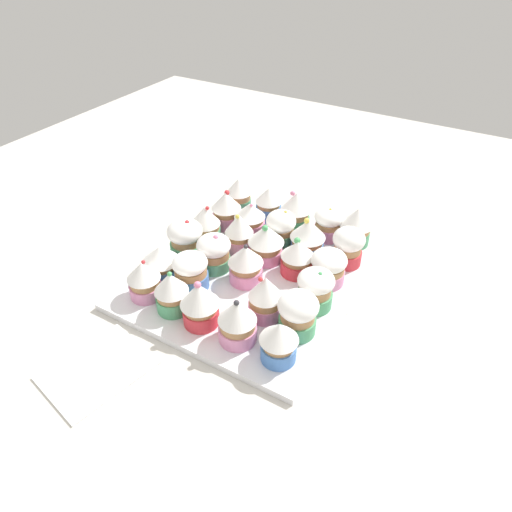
# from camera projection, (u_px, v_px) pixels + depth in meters

# --- Properties ---
(ground_plane) EXTENTS (1.80, 1.80, 0.03)m
(ground_plane) POSITION_uv_depth(u_px,v_px,m) (256.00, 280.00, 0.85)
(ground_plane) COLOR beige
(baking_tray) EXTENTS (0.43, 0.37, 0.01)m
(baking_tray) POSITION_uv_depth(u_px,v_px,m) (256.00, 272.00, 0.84)
(baking_tray) COLOR silver
(baking_tray) RESTS_ON ground_plane
(cupcake_0) EXTENTS (0.06, 0.06, 0.07)m
(cupcake_0) POSITION_uv_depth(u_px,v_px,m) (279.00, 341.00, 0.65)
(cupcake_0) COLOR #477AC6
(cupcake_0) RESTS_ON baking_tray
(cupcake_1) EXTENTS (0.06, 0.06, 0.07)m
(cupcake_1) POSITION_uv_depth(u_px,v_px,m) (298.00, 313.00, 0.69)
(cupcake_1) COLOR #4C9E6B
(cupcake_1) RESTS_ON baking_tray
(cupcake_2) EXTENTS (0.06, 0.06, 0.07)m
(cupcake_2) POSITION_uv_depth(u_px,v_px,m) (315.00, 289.00, 0.74)
(cupcake_2) COLOR #4C9E6B
(cupcake_2) RESTS_ON baking_tray
(cupcake_3) EXTENTS (0.06, 0.06, 0.06)m
(cupcake_3) POSITION_uv_depth(u_px,v_px,m) (328.00, 267.00, 0.79)
(cupcake_3) COLOR pink
(cupcake_3) RESTS_ON baking_tray
(cupcake_4) EXTENTS (0.06, 0.06, 0.07)m
(cupcake_4) POSITION_uv_depth(u_px,v_px,m) (348.00, 246.00, 0.83)
(cupcake_4) COLOR #D1333D
(cupcake_4) RESTS_ON baking_tray
(cupcake_5) EXTENTS (0.06, 0.06, 0.08)m
(cupcake_5) POSITION_uv_depth(u_px,v_px,m) (356.00, 225.00, 0.88)
(cupcake_5) COLOR #4C9E6B
(cupcake_5) RESTS_ON baking_tray
(cupcake_6) EXTENTS (0.06, 0.06, 0.08)m
(cupcake_6) POSITION_uv_depth(u_px,v_px,m) (237.00, 320.00, 0.68)
(cupcake_6) COLOR pink
(cupcake_6) RESTS_ON baking_tray
(cupcake_7) EXTENTS (0.05, 0.05, 0.08)m
(cupcake_7) POSITION_uv_depth(u_px,v_px,m) (265.00, 297.00, 0.72)
(cupcake_7) COLOR pink
(cupcake_7) RESTS_ON baking_tray
(cupcake_8) EXTENTS (0.06, 0.06, 0.07)m
(cupcake_8) POSITION_uv_depth(u_px,v_px,m) (297.00, 257.00, 0.81)
(cupcake_8) COLOR #D1333D
(cupcake_8) RESTS_ON baking_tray
(cupcake_9) EXTENTS (0.07, 0.07, 0.08)m
(cupcake_9) POSITION_uv_depth(u_px,v_px,m) (308.00, 236.00, 0.85)
(cupcake_9) COLOR #477AC6
(cupcake_9) RESTS_ON baking_tray
(cupcake_10) EXTENTS (0.06, 0.06, 0.07)m
(cupcake_10) POSITION_uv_depth(u_px,v_px,m) (329.00, 223.00, 0.89)
(cupcake_10) COLOR pink
(cupcake_10) RESTS_ON baking_tray
(cupcake_11) EXTENTS (0.06, 0.06, 0.08)m
(cupcake_11) POSITION_uv_depth(u_px,v_px,m) (200.00, 303.00, 0.70)
(cupcake_11) COLOR #D1333D
(cupcake_11) RESTS_ON baking_tray
(cupcake_12) EXTENTS (0.06, 0.06, 0.08)m
(cupcake_12) POSITION_uv_depth(u_px,v_px,m) (245.00, 263.00, 0.79)
(cupcake_12) COLOR pink
(cupcake_12) RESTS_ON baking_tray
(cupcake_13) EXTENTS (0.07, 0.07, 0.08)m
(cupcake_13) POSITION_uv_depth(u_px,v_px,m) (266.00, 242.00, 0.84)
(cupcake_13) COLOR pink
(cupcake_13) RESTS_ON baking_tray
(cupcake_14) EXTENTS (0.06, 0.06, 0.07)m
(cupcake_14) POSITION_uv_depth(u_px,v_px,m) (282.00, 228.00, 0.88)
(cupcake_14) COLOR #4C9E6B
(cupcake_14) RESTS_ON baking_tray
(cupcake_15) EXTENTS (0.06, 0.06, 0.08)m
(cupcake_15) POSITION_uv_depth(u_px,v_px,m) (294.00, 209.00, 0.92)
(cupcake_15) COLOR #4C9E6B
(cupcake_15) RESTS_ON baking_tray
(cupcake_16) EXTENTS (0.06, 0.06, 0.08)m
(cupcake_16) POSITION_uv_depth(u_px,v_px,m) (172.00, 292.00, 0.73)
(cupcake_16) COLOR #4C9E6B
(cupcake_16) RESTS_ON baking_tray
(cupcake_17) EXTENTS (0.06, 0.06, 0.07)m
(cupcake_17) POSITION_uv_depth(u_px,v_px,m) (191.00, 271.00, 0.78)
(cupcake_17) COLOR #477AC6
(cupcake_17) RESTS_ON baking_tray
(cupcake_18) EXTENTS (0.06, 0.06, 0.07)m
(cupcake_18) POSITION_uv_depth(u_px,v_px,m) (214.00, 252.00, 0.82)
(cupcake_18) COLOR #4C9E6B
(cupcake_18) RESTS_ON baking_tray
(cupcake_19) EXTENTS (0.05, 0.05, 0.08)m
(cupcake_19) POSITION_uv_depth(u_px,v_px,m) (239.00, 232.00, 0.86)
(cupcake_19) COLOR pink
(cupcake_19) RESTS_ON baking_tray
(cupcake_20) EXTENTS (0.06, 0.06, 0.07)m
(cupcake_20) POSITION_uv_depth(u_px,v_px,m) (250.00, 218.00, 0.91)
(cupcake_20) COLOR pink
(cupcake_20) RESTS_ON baking_tray
(cupcake_21) EXTENTS (0.05, 0.05, 0.07)m
(cupcake_21) POSITION_uv_depth(u_px,v_px,m) (268.00, 203.00, 0.95)
(cupcake_21) COLOR #477AC6
(cupcake_21) RESTS_ON baking_tray
(cupcake_22) EXTENTS (0.06, 0.06, 0.07)m
(cupcake_22) POSITION_uv_depth(u_px,v_px,m) (144.00, 279.00, 0.76)
(cupcake_22) COLOR pink
(cupcake_22) RESTS_ON baking_tray
(cupcake_23) EXTENTS (0.06, 0.06, 0.06)m
(cupcake_23) POSITION_uv_depth(u_px,v_px,m) (161.00, 262.00, 0.80)
(cupcake_23) COLOR #477AC6
(cupcake_23) RESTS_ON baking_tray
(cupcake_24) EXTENTS (0.07, 0.07, 0.08)m
(cupcake_24) POSITION_uv_depth(u_px,v_px,m) (185.00, 238.00, 0.85)
(cupcake_24) COLOR #4C9E6B
(cupcake_24) RESTS_ON baking_tray
(cupcake_25) EXTENTS (0.06, 0.06, 0.07)m
(cupcake_25) POSITION_uv_depth(u_px,v_px,m) (205.00, 223.00, 0.89)
(cupcake_25) COLOR #4C9E6B
(cupcake_25) RESTS_ON baking_tray
(cupcake_26) EXTENTS (0.06, 0.06, 0.08)m
(cupcake_26) POSITION_uv_depth(u_px,v_px,m) (226.00, 209.00, 0.93)
(cupcake_26) COLOR pink
(cupcake_26) RESTS_ON baking_tray
(cupcake_27) EXTENTS (0.05, 0.05, 0.07)m
(cupcake_27) POSITION_uv_depth(u_px,v_px,m) (239.00, 194.00, 0.98)
(cupcake_27) COLOR #4C9E6B
(cupcake_27) RESTS_ON baking_tray
(napkin) EXTENTS (0.16, 0.14, 0.01)m
(napkin) POSITION_uv_depth(u_px,v_px,m) (97.00, 369.00, 0.67)
(napkin) COLOR white
(napkin) RESTS_ON ground_plane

